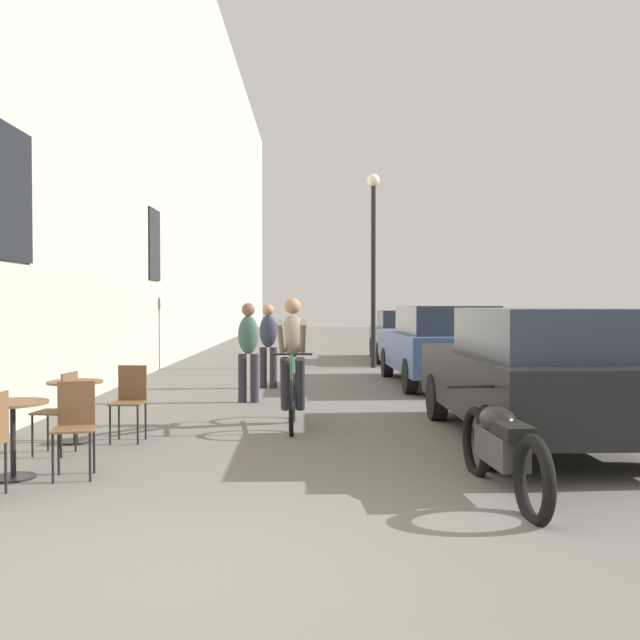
{
  "coord_description": "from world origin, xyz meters",
  "views": [
    {
      "loc": [
        0.62,
        -4.17,
        1.63
      ],
      "look_at": [
        0.77,
        12.01,
        1.25
      ],
      "focal_mm": 39.38,
      "sensor_mm": 36.0,
      "label": 1
    }
  ],
  "objects": [
    {
      "name": "ground_plane",
      "position": [
        0.0,
        0.0,
        0.0
      ],
      "size": [
        88.0,
        88.0,
        0.0
      ],
      "primitive_type": "plane",
      "color": "#5B5954"
    },
    {
      "name": "building_facade_left",
      "position": [
        -3.45,
        14.0,
        6.79
      ],
      "size": [
        0.54,
        68.0,
        13.59
      ],
      "color": "#B7AD99",
      "rests_on": "ground_plane"
    },
    {
      "name": "cafe_table_near",
      "position": [
        -2.18,
        2.36,
        0.52
      ],
      "size": [
        0.64,
        0.64,
        0.72
      ],
      "color": "black",
      "rests_on": "ground_plane"
    },
    {
      "name": "cafe_chair_near_toward_street",
      "position": [
        -1.63,
        2.44,
        0.52
      ],
      "size": [
        0.45,
        0.45,
        0.89
      ],
      "color": "black",
      "rests_on": "ground_plane"
    },
    {
      "name": "cafe_table_mid",
      "position": [
        -2.19,
        4.08,
        0.52
      ],
      "size": [
        0.64,
        0.64,
        0.72
      ],
      "color": "black",
      "rests_on": "ground_plane"
    },
    {
      "name": "cafe_chair_mid_toward_street",
      "position": [
        -2.11,
        3.4,
        0.52
      ],
      "size": [
        0.43,
        0.43,
        0.89
      ],
      "color": "black",
      "rests_on": "ground_plane"
    },
    {
      "name": "cafe_chair_mid_toward_wall",
      "position": [
        -1.56,
        4.16,
        0.52
      ],
      "size": [
        0.4,
        0.4,
        0.89
      ],
      "color": "black",
      "rests_on": "ground_plane"
    },
    {
      "name": "cyclist_on_bicycle",
      "position": [
        0.34,
        5.17,
        0.81
      ],
      "size": [
        0.52,
        1.76,
        1.74
      ],
      "color": "black",
      "rests_on": "ground_plane"
    },
    {
      "name": "pedestrian_near",
      "position": [
        -0.46,
        7.37,
        0.92
      ],
      "size": [
        0.35,
        0.25,
        1.64
      ],
      "color": "#26262D",
      "rests_on": "ground_plane"
    },
    {
      "name": "pedestrian_mid",
      "position": [
        -0.25,
        9.32,
        0.91
      ],
      "size": [
        0.37,
        0.28,
        1.62
      ],
      "color": "#26262D",
      "rests_on": "ground_plane"
    },
    {
      "name": "street_lamp",
      "position": [
        2.13,
        13.58,
        3.11
      ],
      "size": [
        0.32,
        0.32,
        4.9
      ],
      "color": "black",
      "rests_on": "ground_plane"
    },
    {
      "name": "parked_car_nearest",
      "position": [
        3.21,
        4.02,
        0.82
      ],
      "size": [
        1.94,
        4.47,
        1.58
      ],
      "color": "black",
      "rests_on": "ground_plane"
    },
    {
      "name": "parked_car_second",
      "position": [
        3.15,
        9.8,
        0.82
      ],
      "size": [
        2.01,
        4.52,
        1.59
      ],
      "color": "#384C84",
      "rests_on": "ground_plane"
    },
    {
      "name": "parked_car_third",
      "position": [
        3.19,
        15.83,
        0.75
      ],
      "size": [
        1.76,
        4.07,
        1.44
      ],
      "color": "#595960",
      "rests_on": "ground_plane"
    },
    {
      "name": "parked_motorcycle",
      "position": [
        2.23,
        1.77,
        0.4
      ],
      "size": [
        0.62,
        2.15,
        0.92
      ],
      "color": "black",
      "rests_on": "ground_plane"
    }
  ]
}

